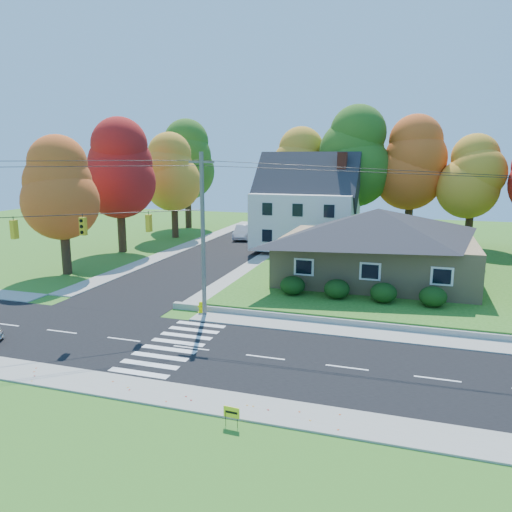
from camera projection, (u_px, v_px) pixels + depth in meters
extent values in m
plane|color=#3D7923|center=(191.00, 348.00, 25.75)|extent=(120.00, 120.00, 0.00)
cube|color=black|center=(191.00, 348.00, 25.75)|extent=(90.00, 8.00, 0.02)
cube|color=black|center=(227.00, 250.00, 52.41)|extent=(8.00, 44.00, 0.02)
cube|color=#9C9A90|center=(226.00, 318.00, 30.42)|extent=(90.00, 2.00, 0.08)
cube|color=#9C9A90|center=(141.00, 390.00, 21.08)|extent=(90.00, 2.00, 0.08)
cube|color=#3D7923|center=(441.00, 272.00, 41.44)|extent=(30.00, 30.00, 0.50)
cube|color=tan|center=(376.00, 258.00, 37.89)|extent=(14.00, 10.00, 3.20)
pyramid|color=#26262B|center=(378.00, 223.00, 37.36)|extent=(14.60, 10.60, 2.20)
cube|color=silver|center=(306.00, 220.00, 51.25)|extent=(10.00, 8.00, 5.60)
pyramid|color=#26262B|center=(307.00, 180.00, 50.45)|extent=(10.40, 8.40, 2.40)
cube|color=brown|center=(341.00, 201.00, 49.81)|extent=(0.90, 0.90, 9.60)
ellipsoid|color=#163A10|center=(293.00, 285.00, 33.79)|extent=(1.70, 1.70, 1.27)
ellipsoid|color=#163A10|center=(337.00, 289.00, 32.89)|extent=(1.70, 1.70, 1.27)
ellipsoid|color=#163A10|center=(384.00, 293.00, 32.00)|extent=(1.70, 1.70, 1.27)
ellipsoid|color=#163A10|center=(433.00, 297.00, 31.10)|extent=(1.70, 1.70, 1.27)
cylinder|color=#666059|center=(203.00, 236.00, 30.07)|extent=(0.26, 0.26, 10.00)
cube|color=#666059|center=(201.00, 162.00, 29.20)|extent=(1.60, 0.12, 0.12)
cube|color=gold|center=(14.00, 229.00, 26.29)|extent=(0.26, 0.34, 1.00)
cube|color=gold|center=(83.00, 226.00, 27.49)|extent=(0.34, 0.26, 1.00)
cube|color=gold|center=(149.00, 223.00, 28.76)|extent=(0.26, 0.34, 1.00)
cylinder|color=black|center=(52.00, 216.00, 26.83)|extent=(13.02, 10.43, 0.04)
cylinder|color=#3F2A19|center=(300.00, 214.00, 57.46)|extent=(0.80, 0.80, 5.40)
sphere|color=gold|center=(301.00, 179.00, 56.69)|extent=(6.72, 6.72, 6.72)
sphere|color=gold|center=(301.00, 164.00, 56.36)|extent=(5.91, 5.91, 5.91)
sphere|color=gold|center=(301.00, 149.00, 56.03)|extent=(5.11, 5.11, 5.11)
cylinder|color=#3F2A19|center=(352.00, 212.00, 54.65)|extent=(0.86, 0.86, 6.30)
sphere|color=#376A1D|center=(353.00, 170.00, 53.75)|extent=(7.84, 7.84, 7.84)
sphere|color=#376A1D|center=(354.00, 152.00, 53.36)|extent=(6.90, 6.90, 6.90)
sphere|color=#376A1D|center=(355.00, 133.00, 52.98)|extent=(5.96, 5.96, 5.96)
cylinder|color=#3F2A19|center=(409.00, 215.00, 53.84)|extent=(0.83, 0.83, 5.85)
sphere|color=#E1581F|center=(411.00, 176.00, 53.01)|extent=(7.28, 7.28, 7.28)
sphere|color=#E1581F|center=(412.00, 158.00, 52.65)|extent=(6.41, 6.41, 6.41)
sphere|color=#E1581F|center=(413.00, 141.00, 52.28)|extent=(5.53, 5.53, 5.53)
cylinder|color=#3F2A19|center=(469.00, 223.00, 51.21)|extent=(0.77, 0.77, 4.95)
sphere|color=gold|center=(472.00, 188.00, 50.50)|extent=(6.16, 6.16, 6.16)
sphere|color=gold|center=(473.00, 173.00, 50.20)|extent=(5.42, 5.42, 5.42)
sphere|color=gold|center=(475.00, 157.00, 49.89)|extent=(4.68, 4.68, 4.68)
cylinder|color=#3F2A19|center=(65.00, 245.00, 41.54)|extent=(0.77, 0.77, 4.95)
sphere|color=#E1581F|center=(62.00, 202.00, 40.83)|extent=(6.16, 6.16, 6.16)
sphere|color=#E1581F|center=(61.00, 183.00, 40.52)|extent=(5.42, 5.42, 5.42)
sphere|color=#E1581F|center=(59.00, 164.00, 40.22)|extent=(4.68, 4.68, 4.68)
cylinder|color=#3F2A19|center=(121.00, 224.00, 51.08)|extent=(0.83, 0.83, 5.85)
sphere|color=#B01A17|center=(119.00, 182.00, 50.25)|extent=(7.28, 7.28, 7.28)
sphere|color=#B01A17|center=(118.00, 164.00, 49.89)|extent=(6.41, 6.41, 6.41)
sphere|color=#B01A17|center=(117.00, 145.00, 49.53)|extent=(5.53, 5.53, 5.53)
cylinder|color=#3F2A19|center=(175.00, 215.00, 60.17)|extent=(0.80, 0.80, 5.40)
sphere|color=gold|center=(174.00, 183.00, 59.40)|extent=(6.72, 6.72, 6.72)
sphere|color=gold|center=(173.00, 168.00, 59.06)|extent=(5.91, 5.91, 5.91)
sphere|color=gold|center=(173.00, 154.00, 58.73)|extent=(5.11, 5.11, 5.11)
cylinder|color=#3F2A19|center=(188.00, 205.00, 68.14)|extent=(0.86, 0.86, 6.30)
sphere|color=#376A1D|center=(187.00, 171.00, 67.24)|extent=(7.84, 7.84, 7.84)
sphere|color=#376A1D|center=(187.00, 156.00, 66.86)|extent=(6.90, 6.90, 6.90)
sphere|color=#376A1D|center=(186.00, 141.00, 66.47)|extent=(5.96, 5.96, 5.96)
imported|color=silver|center=(243.00, 232.00, 59.33)|extent=(2.45, 5.16, 1.63)
cylinder|color=#FBF800|center=(201.00, 313.00, 31.41)|extent=(0.35, 0.35, 0.10)
cylinder|color=#FBF800|center=(201.00, 308.00, 31.36)|extent=(0.23, 0.23, 0.53)
sphere|color=#FBF800|center=(201.00, 303.00, 31.29)|extent=(0.25, 0.25, 0.25)
cylinder|color=#FBF800|center=(201.00, 307.00, 31.34)|extent=(0.45, 0.28, 0.12)
cylinder|color=black|center=(226.00, 419.00, 18.34)|extent=(0.02, 0.02, 0.52)
cylinder|color=black|center=(237.00, 421.00, 18.20)|extent=(0.02, 0.02, 0.52)
cube|color=#FFF720|center=(231.00, 412.00, 18.20)|extent=(0.63, 0.06, 0.42)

